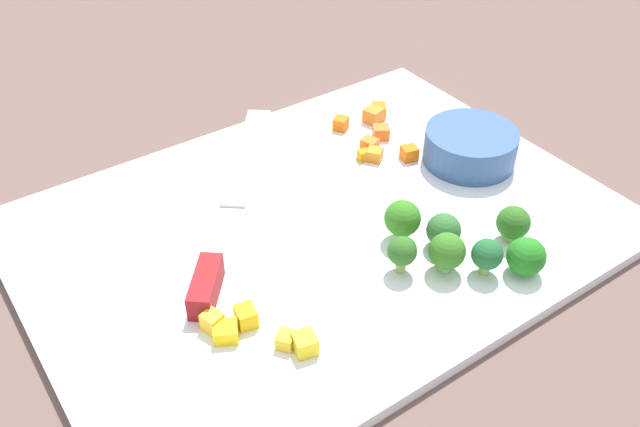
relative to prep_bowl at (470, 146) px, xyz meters
The scene contains 24 objects.
ground_plane 0.19m from the prep_bowl, behind, with size 4.00×4.00×0.00m, color brown.
cutting_board 0.19m from the prep_bowl, behind, with size 0.54×0.40×0.01m, color white.
prep_bowl is the anchor object (origin of this frame).
chef_knife 0.28m from the prep_bowl, behind, with size 0.23×0.27×0.02m.
carrot_dice_0 0.11m from the prep_bowl, 133.64° to the left, with size 0.01×0.02×0.01m, color orange.
carrot_dice_1 0.15m from the prep_bowl, 119.59° to the left, with size 0.02×0.01×0.01m, color orange.
carrot_dice_2 0.13m from the prep_bowl, 98.70° to the left, with size 0.02×0.02×0.01m, color orange.
carrot_dice_3 0.10m from the prep_bowl, 118.18° to the left, with size 0.02×0.02×0.01m, color orange.
carrot_dice_4 0.10m from the prep_bowl, 143.99° to the left, with size 0.02×0.02×0.01m, color orange.
carrot_dice_5 0.12m from the prep_bowl, 105.37° to the left, with size 0.02×0.02×0.02m, color orange.
carrot_dice_6 0.11m from the prep_bowl, 144.19° to the left, with size 0.01×0.01×0.01m, color orange.
carrot_dice_7 0.06m from the prep_bowl, 141.88° to the left, with size 0.02×0.02×0.01m, color orange.
pepper_dice_0 0.31m from the prep_bowl, 160.74° to the right, with size 0.01×0.01×0.01m, color yellow.
pepper_dice_1 0.34m from the prep_bowl, 168.05° to the right, with size 0.02×0.02×0.01m, color yellow.
pepper_dice_2 0.31m from the prep_bowl, 157.94° to the right, with size 0.02×0.02×0.02m, color yellow.
pepper_dice_3 0.34m from the prep_bowl, behind, with size 0.01×0.01×0.02m, color yellow.
pepper_dice_4 0.32m from the prep_bowl, 167.95° to the right, with size 0.02×0.02×0.02m, color yellow.
broccoli_floret_0 0.15m from the prep_bowl, 158.10° to the right, with size 0.03×0.03×0.04m.
broccoli_floret_1 0.17m from the prep_bowl, 129.89° to the right, with size 0.03×0.03×0.03m.
broccoli_floret_2 0.18m from the prep_bowl, 141.01° to the right, with size 0.03×0.03×0.04m.
broccoli_floret_3 0.19m from the prep_bowl, 152.07° to the right, with size 0.03×0.03×0.04m.
broccoli_floret_4 0.13m from the prep_bowl, 117.28° to the right, with size 0.03×0.03×0.04m.
broccoli_floret_5 0.14m from the prep_bowl, 143.79° to the right, with size 0.03×0.03×0.03m.
broccoli_floret_6 0.17m from the prep_bowl, 118.56° to the right, with size 0.03×0.03×0.03m.
Camera 1 is at (-0.29, -0.41, 0.43)m, focal length 38.88 mm.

